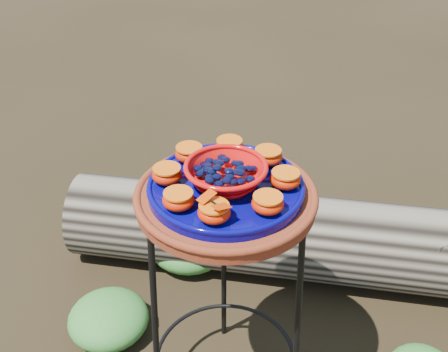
{
  "coord_description": "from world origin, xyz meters",
  "views": [
    {
      "loc": [
        -0.03,
        -1.06,
        1.49
      ],
      "look_at": [
        -0.0,
        0.0,
        0.78
      ],
      "focal_mm": 45.0,
      "sensor_mm": 36.0,
      "label": 1
    }
  ],
  "objects_px": {
    "plant_stand": "(226,308)",
    "cobalt_plate": "(226,188)",
    "terracotta_saucer": "(226,198)",
    "red_bowl": "(226,175)",
    "driftwood_log": "(296,237)"
  },
  "relations": [
    {
      "from": "terracotta_saucer",
      "to": "driftwood_log",
      "type": "relative_size",
      "value": 0.25
    },
    {
      "from": "cobalt_plate",
      "to": "red_bowl",
      "type": "height_order",
      "value": "red_bowl"
    },
    {
      "from": "plant_stand",
      "to": "cobalt_plate",
      "type": "xyz_separation_m",
      "value": [
        0.0,
        0.0,
        0.4
      ]
    },
    {
      "from": "plant_stand",
      "to": "red_bowl",
      "type": "distance_m",
      "value": 0.43
    },
    {
      "from": "cobalt_plate",
      "to": "driftwood_log",
      "type": "distance_m",
      "value": 0.84
    },
    {
      "from": "driftwood_log",
      "to": "plant_stand",
      "type": "bearing_deg",
      "value": -117.41
    },
    {
      "from": "plant_stand",
      "to": "cobalt_plate",
      "type": "relative_size",
      "value": 1.94
    },
    {
      "from": "terracotta_saucer",
      "to": "cobalt_plate",
      "type": "relative_size",
      "value": 1.17
    },
    {
      "from": "red_bowl",
      "to": "driftwood_log",
      "type": "height_order",
      "value": "red_bowl"
    },
    {
      "from": "cobalt_plate",
      "to": "red_bowl",
      "type": "xyz_separation_m",
      "value": [
        0.0,
        0.0,
        0.04
      ]
    },
    {
      "from": "terracotta_saucer",
      "to": "cobalt_plate",
      "type": "height_order",
      "value": "cobalt_plate"
    },
    {
      "from": "terracotta_saucer",
      "to": "red_bowl",
      "type": "bearing_deg",
      "value": 0.0
    },
    {
      "from": "terracotta_saucer",
      "to": "plant_stand",
      "type": "bearing_deg",
      "value": 0.0
    },
    {
      "from": "plant_stand",
      "to": "red_bowl",
      "type": "height_order",
      "value": "red_bowl"
    },
    {
      "from": "plant_stand",
      "to": "terracotta_saucer",
      "type": "relative_size",
      "value": 1.66
    }
  ]
}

